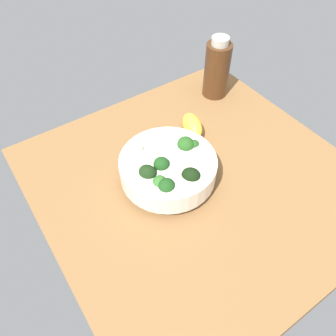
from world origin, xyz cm
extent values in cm
cube|color=brown|center=(0.00, 0.00, -2.22)|extent=(69.21, 69.21, 4.44)
cylinder|color=silver|center=(-3.31, -5.79, 0.83)|extent=(11.76, 11.76, 1.66)
cylinder|color=silver|center=(-3.31, -5.79, 4.15)|extent=(21.38, 21.38, 4.98)
cylinder|color=beige|center=(-3.31, -5.79, 6.24)|extent=(17.47, 17.47, 0.80)
cylinder|color=#4A8F3C|center=(-4.79, 0.40, 5.11)|extent=(2.00, 1.70, 1.82)
ellipsoid|color=#23511C|center=(-4.79, 0.40, 6.95)|extent=(4.52, 4.47, 3.60)
cylinder|color=#2F662B|center=(-2.81, -7.83, 5.76)|extent=(1.48, 1.58, 1.10)
ellipsoid|color=#194216|center=(-2.81, -7.83, 7.09)|extent=(4.66, 4.37, 3.54)
cylinder|color=#589D47|center=(0.80, -10.66, 4.84)|extent=(1.24, 1.20, 1.52)
ellipsoid|color=#2D6023|center=(0.80, -10.66, 6.43)|extent=(4.56, 4.47, 3.72)
cylinder|color=#3C7A32|center=(2.95, -4.37, 4.90)|extent=(1.60, 1.80, 1.88)
ellipsoid|color=black|center=(2.95, -4.37, 6.72)|extent=(5.90, 5.23, 4.78)
cylinder|color=#3C7A32|center=(2.38, -9.98, 4.79)|extent=(1.54, 1.77, 1.66)
ellipsoid|color=#194216|center=(2.38, -9.98, 6.52)|extent=(5.38, 5.05, 3.87)
cylinder|color=#589D47|center=(-2.64, -11.33, 5.10)|extent=(1.62, 1.49, 1.51)
ellipsoid|color=black|center=(-2.64, -11.33, 6.72)|extent=(5.32, 5.86, 5.00)
cylinder|color=#3C7A32|center=(-4.12, 1.55, 4.96)|extent=(1.44, 1.57, 1.27)
ellipsoid|color=#23511C|center=(-4.12, 1.55, 6.31)|extent=(3.90, 3.74, 3.48)
ellipsoid|color=#DBBC84|center=(-9.34, -8.96, 7.02)|extent=(1.51, 2.03, 1.12)
ellipsoid|color=#DBBC84|center=(-6.48, -6.91, 6.76)|extent=(1.86, 1.10, 0.62)
ellipsoid|color=#DBBC84|center=(-3.55, -4.79, 6.76)|extent=(2.05, 1.62, 0.62)
ellipsoid|color=yellow|center=(-12.71, 8.14, 2.52)|extent=(9.29, 6.74, 5.05)
cylinder|color=#472814|center=(-22.76, 23.87, 7.66)|extent=(6.99, 6.99, 15.31)
cylinder|color=#B7B2A8|center=(-22.76, 23.87, 16.29)|extent=(4.64, 4.64, 1.96)
camera|label=1|loc=(37.48, -33.69, 60.16)|focal=36.28mm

